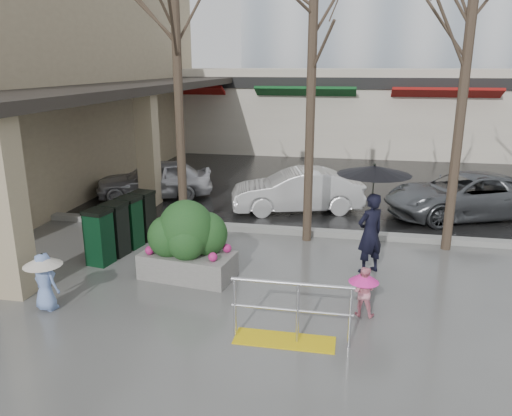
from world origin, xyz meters
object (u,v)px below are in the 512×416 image
(tree_west, at_px, (176,25))
(car_c, at_px, (465,195))
(tree_mideast, at_px, (470,32))
(woman, at_px, (372,204))
(planter, at_px, (188,241))
(child_blue, at_px, (44,275))
(tree_midwest, at_px, (313,16))
(child_pink, at_px, (363,287))
(news_boxes, at_px, (123,226))
(handrail, at_px, (289,320))
(car_b, at_px, (297,191))
(car_a, at_px, (155,179))

(tree_west, xyz_separation_m, car_c, (7.42, 2.83, -4.45))
(tree_mideast, bearing_deg, tree_west, -180.00)
(woman, bearing_deg, planter, -23.10)
(child_blue, bearing_deg, tree_mideast, -132.92)
(tree_west, height_order, tree_midwest, tree_midwest)
(tree_mideast, distance_m, woman, 4.22)
(child_pink, height_order, news_boxes, news_boxes)
(handrail, distance_m, car_b, 7.31)
(tree_midwest, distance_m, child_pink, 6.13)
(tree_midwest, bearing_deg, child_pink, -70.45)
(tree_mideast, distance_m, car_b, 6.23)
(tree_midwest, bearing_deg, news_boxes, -159.36)
(car_a, bearing_deg, child_blue, -11.30)
(tree_west, bearing_deg, car_c, 20.85)
(car_a, relative_size, car_b, 0.97)
(child_blue, relative_size, car_c, 0.24)
(handrail, distance_m, car_a, 9.62)
(tree_mideast, bearing_deg, handrail, -123.19)
(child_pink, relative_size, planter, 0.45)
(news_boxes, relative_size, car_b, 0.59)
(tree_midwest, height_order, car_b, tree_midwest)
(tree_mideast, distance_m, news_boxes, 8.71)
(handrail, height_order, tree_mideast, tree_mideast)
(tree_midwest, xyz_separation_m, woman, (1.45, -1.74, -3.74))
(tree_mideast, distance_m, car_a, 10.05)
(tree_west, bearing_deg, child_pink, -39.30)
(handrail, bearing_deg, child_blue, 176.61)
(handrail, relative_size, child_pink, 2.12)
(planter, relative_size, news_boxes, 0.88)
(handrail, relative_size, child_blue, 1.78)
(tree_mideast, height_order, woman, tree_mideast)
(tree_midwest, bearing_deg, car_b, 102.29)
(handrail, xyz_separation_m, car_c, (4.06, 7.63, 0.25))
(planter, bearing_deg, car_a, 117.77)
(tree_midwest, bearing_deg, woman, -50.16)
(woman, relative_size, car_b, 0.61)
(child_pink, relative_size, news_boxes, 0.40)
(handrail, bearing_deg, news_boxes, 143.01)
(handrail, distance_m, tree_midwest, 6.83)
(tree_west, xyz_separation_m, car_a, (-2.05, 3.14, -4.45))
(handrail, height_order, tree_west, tree_west)
(car_a, distance_m, car_c, 9.48)
(child_blue, bearing_deg, woman, -137.75)
(tree_west, xyz_separation_m, woman, (4.65, -1.74, -3.59))
(tree_west, distance_m, planter, 5.19)
(car_b, bearing_deg, news_boxes, -57.90)
(planter, xyz_separation_m, car_b, (1.63, 5.18, -0.15))
(child_pink, distance_m, planter, 3.63)
(handrail, height_order, car_b, car_b)
(car_a, bearing_deg, car_c, 68.98)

